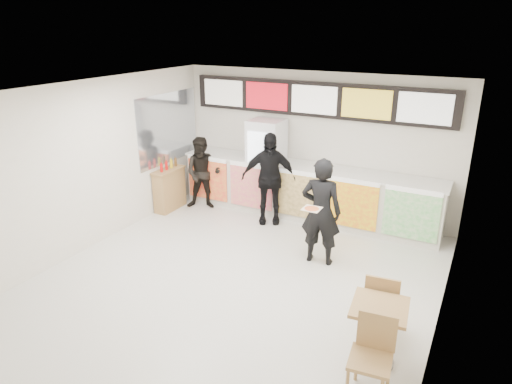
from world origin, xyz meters
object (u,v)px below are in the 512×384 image
Objects in this scene: service_counter at (305,192)px; customer_left at (203,173)px; customer_main at (321,212)px; drinks_fridge at (266,166)px; cafe_table at (378,323)px; customer_mid at (269,178)px; condiment_ledge at (170,189)px.

service_counter is 3.46× the size of customer_left.
service_counter is 2.98× the size of customer_main.
customer_left is at bearing -166.17° from service_counter.
drinks_fridge is 1.24× the size of customer_left.
customer_left is at bearing 139.15° from cafe_table.
customer_main is 3.34m from customer_left.
drinks_fridge is 0.68m from customer_mid.
drinks_fridge reaches higher than customer_mid.
customer_main is 1.12× the size of cafe_table.
customer_main is 2.57m from cafe_table.
customer_main reaches higher than cafe_table.
customer_left is 0.81m from condiment_ledge.
customer_left is at bearing 154.15° from customer_mid.
condiment_ledge is at bearing 145.84° from cafe_table.
drinks_fridge is 1.20× the size of cafe_table.
drinks_fridge is 1.06× the size of customer_mid.
condiment_ledge is at bearing 164.91° from customer_mid.
customer_main reaches higher than condiment_ledge.
service_counter is at bearing -0.99° from drinks_fridge.
cafe_table is 1.52× the size of condiment_ledge.
service_counter is at bearing 18.75° from condiment_ledge.
customer_left reaches higher than condiment_ledge.
customer_left is 1.63m from customer_mid.
cafe_table is at bearing -58.36° from customer_left.
customer_left reaches higher than service_counter.
drinks_fridge is at bearing -49.01° from customer_main.
drinks_fridge is 2.53m from customer_main.
drinks_fridge is at bearing 125.60° from cafe_table.
cafe_table is (4.63, -3.20, -0.25)m from customer_left.
cafe_table is at bearing -71.58° from customer_mid.
customer_main is 3.86m from condiment_ledge.
drinks_fridge reaches higher than cafe_table.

